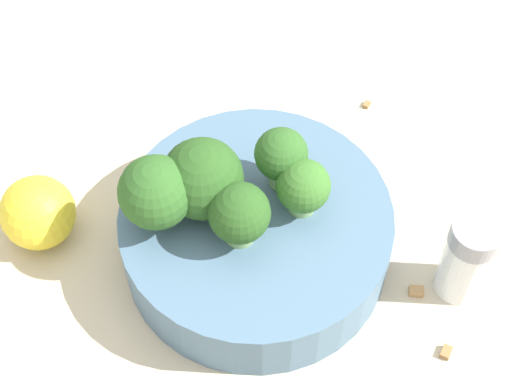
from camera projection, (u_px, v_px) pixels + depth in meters
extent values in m
plane|color=beige|center=(256.00, 253.00, 0.59)|extent=(3.00, 3.00, 0.00)
cylinder|color=slate|center=(256.00, 235.00, 0.57)|extent=(0.18, 0.18, 0.05)
cylinder|color=#84AD66|center=(240.00, 228.00, 0.53)|extent=(0.03, 0.03, 0.02)
sphere|color=#28511E|center=(239.00, 213.00, 0.52)|extent=(0.04, 0.04, 0.04)
cylinder|color=#8EB770|center=(281.00, 171.00, 0.56)|extent=(0.02, 0.02, 0.03)
sphere|color=#2D5B23|center=(281.00, 154.00, 0.54)|extent=(0.03, 0.03, 0.03)
cylinder|color=#84AD66|center=(302.00, 199.00, 0.55)|extent=(0.02, 0.02, 0.02)
sphere|color=#386B28|center=(303.00, 186.00, 0.53)|extent=(0.03, 0.03, 0.03)
cylinder|color=#8EB770|center=(204.00, 195.00, 0.55)|extent=(0.02, 0.02, 0.02)
sphere|color=#28511E|center=(202.00, 179.00, 0.53)|extent=(0.05, 0.05, 0.05)
cylinder|color=#84AD66|center=(159.00, 210.00, 0.54)|extent=(0.01, 0.01, 0.02)
sphere|color=#2D5B23|center=(156.00, 192.00, 0.52)|extent=(0.05, 0.05, 0.05)
cylinder|color=silver|center=(464.00, 264.00, 0.55)|extent=(0.03, 0.03, 0.06)
cylinder|color=gray|center=(476.00, 235.00, 0.52)|extent=(0.03, 0.03, 0.02)
sphere|color=yellow|center=(38.00, 213.00, 0.58)|extent=(0.05, 0.05, 0.05)
cube|color=olive|center=(367.00, 103.00, 0.66)|extent=(0.01, 0.01, 0.01)
cube|color=#AD7F4C|center=(417.00, 290.00, 0.57)|extent=(0.01, 0.01, 0.01)
cube|color=olive|center=(447.00, 351.00, 0.55)|extent=(0.01, 0.01, 0.01)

